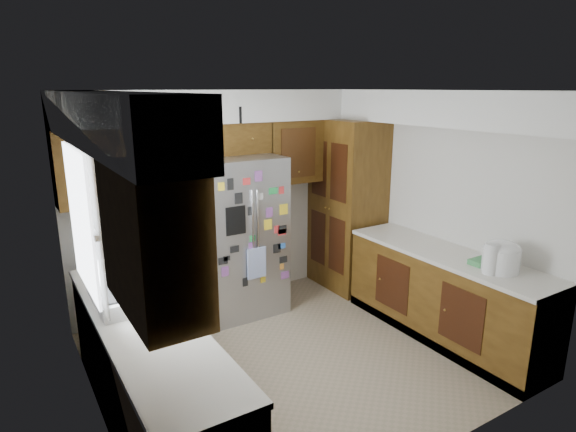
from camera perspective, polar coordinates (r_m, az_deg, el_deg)
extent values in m
plane|color=tan|center=(4.88, 1.05, -16.16)|extent=(3.60, 3.60, 0.00)
cube|color=silver|center=(5.73, -7.62, 2.02)|extent=(3.60, 0.04, 2.50)
cube|color=silver|center=(3.75, -22.74, -6.07)|extent=(0.04, 3.20, 2.50)
cube|color=silver|center=(5.52, 17.00, 0.99)|extent=(0.04, 3.20, 2.50)
cube|color=silver|center=(3.23, 16.97, -8.97)|extent=(3.60, 0.04, 2.50)
cube|color=white|center=(4.17, 1.22, 14.80)|extent=(3.60, 3.20, 0.02)
cube|color=silver|center=(5.41, -7.17, 12.78)|extent=(3.60, 0.38, 0.35)
cube|color=silver|center=(3.57, -21.45, 10.78)|extent=(0.38, 3.20, 0.35)
cube|color=silver|center=(5.23, 16.51, 12.22)|extent=(0.38, 3.20, 0.35)
cube|color=#42290C|center=(5.11, -18.72, 5.79)|extent=(1.33, 0.34, 0.75)
cube|color=#42290C|center=(6.04, 2.82, 7.86)|extent=(1.33, 0.34, 0.75)
cube|color=#42290C|center=(2.55, -15.76, -2.70)|extent=(0.34, 0.85, 0.75)
cube|color=white|center=(3.75, -23.35, -0.54)|extent=(0.02, 0.90, 1.05)
cube|color=white|center=(3.75, -22.79, -0.46)|extent=(0.01, 1.02, 1.15)
cube|color=#1C32A6|center=(4.98, -16.94, 3.95)|extent=(0.16, 0.02, 0.22)
cube|color=#C5B796|center=(4.87, -21.10, 5.75)|extent=(0.16, 0.02, 0.20)
cube|color=#42290C|center=(3.90, -16.13, -18.00)|extent=(0.60, 2.60, 0.88)
cube|color=#42290C|center=(5.43, -14.01, -8.04)|extent=(0.75, 0.60, 0.88)
cube|color=silver|center=(3.67, -16.66, -11.95)|extent=(0.63, 2.60, 0.04)
cube|color=silver|center=(5.27, -14.32, -3.43)|extent=(0.75, 0.60, 0.04)
cube|color=black|center=(4.12, -15.71, -22.57)|extent=(0.60, 2.60, 0.10)
cube|color=silver|center=(3.31, -6.08, -23.70)|extent=(0.01, 0.58, 0.80)
cube|color=#42290C|center=(5.27, 18.03, -9.09)|extent=(0.60, 2.25, 0.88)
cube|color=silver|center=(5.10, 18.45, -4.36)|extent=(0.63, 2.25, 0.04)
cube|color=black|center=(5.43, 17.69, -12.86)|extent=(0.60, 2.25, 0.10)
cube|color=#42290C|center=(6.16, 7.01, 1.29)|extent=(0.60, 0.90, 2.15)
cube|color=#A9AAAF|center=(5.47, -5.78, -2.34)|extent=(0.90, 0.75, 1.80)
cylinder|color=silver|center=(5.08, -4.18, -1.90)|extent=(0.02, 0.02, 0.90)
cylinder|color=silver|center=(5.11, -3.58, -1.80)|extent=(0.02, 0.02, 0.90)
cube|color=black|center=(4.97, -6.20, -0.55)|extent=(0.22, 0.01, 0.30)
cube|color=white|center=(5.20, -3.73, -5.59)|extent=(0.22, 0.01, 0.34)
cube|color=black|center=(5.39, -0.55, -5.19)|extent=(0.10, 0.00, 0.07)
cube|color=red|center=(5.28, -0.72, -1.93)|extent=(0.10, 0.00, 0.07)
cube|color=black|center=(5.05, -6.34, -3.95)|extent=(0.10, 0.00, 0.07)
cube|color=black|center=(5.03, -7.69, -5.30)|extent=(0.11, 0.00, 0.08)
cube|color=orange|center=(5.41, -0.73, -6.02)|extent=(0.05, 0.00, 0.07)
cube|color=white|center=(5.04, -3.37, 2.31)|extent=(0.08, 0.00, 0.07)
cube|color=red|center=(4.93, -4.92, 4.11)|extent=(0.09, 0.00, 0.07)
cube|color=black|center=(4.86, -6.84, 3.76)|extent=(0.07, 0.00, 0.12)
cube|color=green|center=(5.11, -4.23, -2.67)|extent=(0.06, 0.00, 0.07)
cube|color=#8C4C99|center=(5.13, -4.31, -3.51)|extent=(0.07, 0.00, 0.07)
cube|color=black|center=(5.30, -1.31, -3.85)|extent=(0.09, 0.00, 0.10)
cube|color=black|center=(5.23, -5.08, -7.80)|extent=(0.06, 0.00, 0.10)
cube|color=red|center=(5.24, -1.32, -1.60)|extent=(0.06, 0.00, 0.08)
cube|color=yellow|center=(5.33, -2.97, -7.33)|extent=(0.06, 0.00, 0.11)
cube|color=green|center=(5.11, -1.75, 2.99)|extent=(0.10, 0.00, 0.07)
cube|color=yellow|center=(5.22, -0.51, 0.80)|extent=(0.10, 0.00, 0.12)
cube|color=#8C4C99|center=(4.99, -3.50, 4.74)|extent=(0.09, 0.00, 0.11)
cube|color=yellow|center=(5.16, -2.37, -1.02)|extent=(0.09, 0.00, 0.11)
cube|color=black|center=(4.93, -5.86, 2.10)|extent=(0.09, 0.00, 0.12)
cube|color=black|center=(5.02, -4.52, 0.60)|extent=(0.05, 0.00, 0.09)
cube|color=#8C4C99|center=(5.14, -2.22, 0.43)|extent=(0.08, 0.00, 0.10)
cube|color=#8C4C99|center=(5.08, -7.46, -6.54)|extent=(0.08, 0.00, 0.11)
cube|color=blue|center=(5.33, -0.75, -3.57)|extent=(0.09, 0.00, 0.06)
cube|color=yellow|center=(4.82, -7.91, 3.47)|extent=(0.07, 0.00, 0.08)
cube|color=red|center=(5.16, -0.77, 3.08)|extent=(0.06, 0.00, 0.08)
cube|color=#8C4C99|center=(5.47, -0.36, -7.02)|extent=(0.10, 0.00, 0.08)
cube|color=black|center=(5.04, -7.26, -5.02)|extent=(0.07, 0.00, 0.05)
cube|color=black|center=(5.27, -0.66, -1.62)|extent=(0.11, 0.00, 0.09)
cube|color=#42290C|center=(5.46, -7.14, 9.11)|extent=(0.96, 0.34, 0.35)
sphere|color=#1651A2|center=(5.30, -11.12, 12.24)|extent=(0.29, 0.29, 0.29)
cylinder|color=black|center=(5.41, -6.39, 11.89)|extent=(0.31, 0.31, 0.18)
ellipsoid|color=#333338|center=(5.41, -6.42, 12.82)|extent=(0.29, 0.29, 0.13)
cube|color=silver|center=(3.99, -18.32, -8.57)|extent=(0.52, 0.70, 0.12)
cube|color=black|center=(3.97, -18.40, -7.71)|extent=(0.44, 0.60, 0.02)
cylinder|color=silver|center=(3.90, -21.38, -6.89)|extent=(0.02, 0.02, 0.30)
cylinder|color=silver|center=(3.86, -20.69, -4.96)|extent=(0.16, 0.02, 0.02)
cube|color=yellow|center=(3.87, -15.09, -9.74)|extent=(0.10, 0.18, 0.04)
cube|color=black|center=(4.48, -19.35, -6.20)|extent=(0.18, 0.14, 0.10)
cylinder|color=black|center=(4.42, -19.56, -3.90)|extent=(0.16, 0.16, 0.28)
cylinder|color=#A9AAAF|center=(4.67, -21.71, -4.89)|extent=(0.14, 0.14, 0.20)
sphere|color=silver|center=(4.81, -19.34, -4.09)|extent=(0.20, 0.20, 0.20)
cube|color=#3F72B2|center=(4.91, -22.55, -4.17)|extent=(0.14, 0.10, 0.18)
cube|color=#BFB28C|center=(5.02, -19.52, -3.70)|extent=(0.10, 0.08, 0.14)
cylinder|color=silver|center=(4.29, -19.21, -7.05)|extent=(0.08, 0.08, 0.11)
cylinder|color=white|center=(4.74, 23.93, -4.74)|extent=(0.32, 0.32, 0.22)
ellipsoid|color=white|center=(4.71, 24.07, -3.50)|extent=(0.31, 0.31, 0.14)
cube|color=black|center=(4.61, 22.88, -4.87)|extent=(0.04, 0.06, 0.04)
cylinder|color=white|center=(4.62, 22.95, -4.71)|extent=(0.12, 0.12, 0.28)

